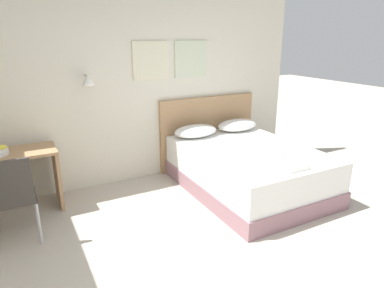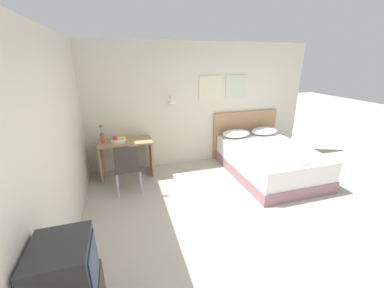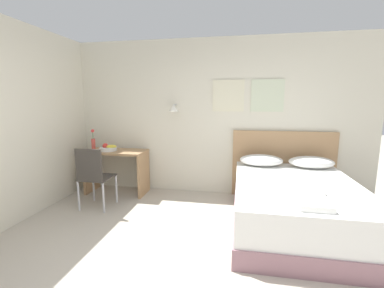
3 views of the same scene
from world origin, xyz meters
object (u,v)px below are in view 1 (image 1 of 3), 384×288
at_px(bed, 248,169).
at_px(pillow_right, 237,125).
at_px(desk, 11,172).
at_px(folded_towel_near_foot, 269,152).
at_px(headboard, 208,132).
at_px(pillow_left, 196,131).
at_px(desk_chair, 11,195).
at_px(folded_towel_mid_bed, 290,164).

relative_size(bed, pillow_right, 3.15).
bearing_deg(desk, folded_towel_near_foot, -20.66).
bearing_deg(headboard, pillow_left, -143.49).
xyz_separation_m(headboard, pillow_right, (0.37, -0.28, 0.13)).
relative_size(headboard, desk_chair, 1.76).
bearing_deg(bed, folded_towel_near_foot, -77.98).
bearing_deg(desk_chair, folded_towel_mid_bed, -15.97).
bearing_deg(pillow_right, bed, -114.90).
distance_m(desk, desk_chair, 0.73).
bearing_deg(folded_towel_mid_bed, headboard, 89.88).
height_order(bed, desk, desk).
relative_size(pillow_left, desk, 0.64).
height_order(folded_towel_mid_bed, desk, desk).
distance_m(bed, folded_towel_near_foot, 0.46).
xyz_separation_m(pillow_left, pillow_right, (0.74, 0.00, 0.00)).
relative_size(folded_towel_mid_bed, desk, 0.33).
xyz_separation_m(pillow_left, desk_chair, (-2.46, -0.75, -0.14)).
distance_m(folded_towel_mid_bed, desk_chair, 2.94).
relative_size(pillow_right, desk, 0.64).
xyz_separation_m(headboard, folded_towel_mid_bed, (-0.00, -1.84, 0.07)).
bearing_deg(folded_towel_near_foot, bed, 102.02).
relative_size(folded_towel_near_foot, desk_chair, 0.30).
bearing_deg(desk, folded_towel_mid_bed, -28.63).
xyz_separation_m(folded_towel_near_foot, folded_towel_mid_bed, (-0.07, -0.45, 0.00)).
bearing_deg(pillow_left, bed, -65.10).
height_order(pillow_right, folded_towel_mid_bed, pillow_right).
relative_size(pillow_right, desk_chair, 0.71).
bearing_deg(desk, pillow_left, 0.53).
bearing_deg(folded_towel_mid_bed, pillow_right, 76.51).
xyz_separation_m(bed, pillow_right, (0.37, 0.80, 0.39)).
relative_size(headboard, folded_towel_mid_bed, 4.84).
bearing_deg(headboard, desk_chair, -160.01).
relative_size(pillow_left, folded_towel_mid_bed, 1.95).
bearing_deg(pillow_right, desk, -179.59).
relative_size(bed, desk_chair, 2.23).
height_order(pillow_left, desk, pillow_left).
bearing_deg(pillow_right, folded_towel_mid_bed, -103.49).
distance_m(pillow_right, desk, 3.20).
relative_size(bed, folded_towel_near_foot, 7.48).
xyz_separation_m(pillow_right, desk, (-3.20, -0.02, -0.17)).
height_order(bed, desk_chair, desk_chair).
distance_m(bed, desk_chair, 2.84).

